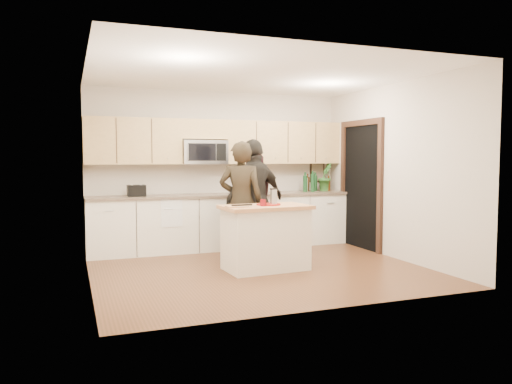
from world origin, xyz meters
name	(u,v)px	position (x,y,z in m)	size (l,w,h in m)	color
floor	(258,269)	(0.00, 0.00, 0.00)	(4.50, 4.50, 0.00)	brown
room_shell	(259,145)	(0.00, 0.00, 1.73)	(4.52, 4.02, 2.71)	#BDB1A1
back_cabinetry	(223,221)	(0.00, 1.69, 0.47)	(4.50, 0.66, 0.94)	white
upper_cabinetry	(222,141)	(0.03, 1.83, 1.84)	(4.50, 0.33, 0.75)	tan
microwave	(204,152)	(-0.31, 1.80, 1.65)	(0.76, 0.41, 0.40)	silver
doorway	(361,181)	(2.23, 0.90, 1.16)	(0.06, 1.25, 2.20)	black
framed_picture	(317,172)	(1.95, 1.98, 1.28)	(0.30, 0.03, 0.38)	black
dish_towel	(170,205)	(-0.95, 1.50, 0.80)	(0.34, 0.60, 0.48)	white
island	(266,237)	(0.08, -0.08, 0.45)	(1.24, 0.78, 0.90)	white
red_plate	(269,204)	(0.13, -0.05, 0.91)	(0.34, 0.34, 0.02)	maroon
box_grater	(274,196)	(0.20, -0.07, 1.03)	(0.09, 0.06, 0.22)	silver
drink_glass	(263,203)	(0.00, -0.18, 0.95)	(0.08, 0.08, 0.09)	maroon
cutting_board	(237,207)	(-0.38, -0.17, 0.91)	(0.28, 0.17, 0.02)	tan
tongs	(242,205)	(-0.30, -0.16, 0.92)	(0.29, 0.03, 0.02)	black
knife	(245,206)	(-0.31, -0.30, 0.92)	(0.21, 0.02, 0.01)	silver
toaster	(136,191)	(-1.46, 1.67, 1.03)	(0.28, 0.21, 0.18)	black
bottle_cluster	(315,182)	(1.77, 1.72, 1.11)	(0.64, 0.33, 0.38)	black
orchid	(325,176)	(1.98, 1.72, 1.21)	(0.30, 0.24, 0.54)	#2F6528
woman_left	(241,202)	(-0.07, 0.56, 0.90)	(0.66, 0.43, 1.80)	black
woman_center	(252,203)	(0.32, 1.13, 0.81)	(0.79, 0.62, 1.63)	black
woman_right	(255,198)	(0.25, 0.81, 0.92)	(1.08, 0.45, 1.85)	black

